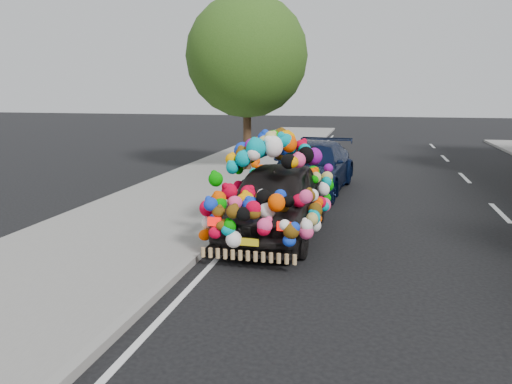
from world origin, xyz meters
TOP-DOWN VIEW (x-y plane):
  - ground at (0.00, 0.00)m, footprint 100.00×100.00m
  - sidewalk at (-4.30, 0.00)m, footprint 4.00×60.00m
  - kerb at (-2.35, 0.00)m, footprint 0.15×60.00m
  - tree_near_sidewalk at (-3.80, 9.50)m, footprint 4.20×4.20m
  - plush_art_car at (-1.30, 2.00)m, footprint 2.13×4.47m
  - navy_sedan at (-1.14, 6.54)m, footprint 2.40×5.03m

SIDE VIEW (x-z plane):
  - ground at x=0.00m, z-range 0.00..0.00m
  - sidewalk at x=-4.30m, z-range 0.00..0.12m
  - kerb at x=-2.35m, z-range 0.00..0.13m
  - navy_sedan at x=-1.14m, z-range 0.00..1.41m
  - plush_art_car at x=-1.30m, z-range 0.02..2.12m
  - tree_near_sidewalk at x=-3.80m, z-range 0.96..7.09m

